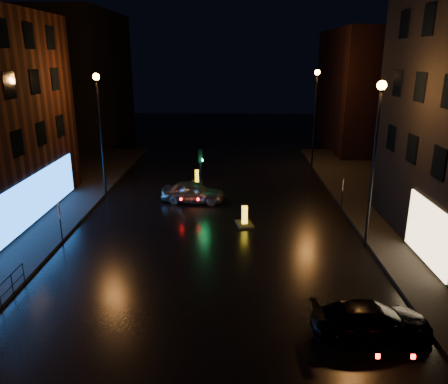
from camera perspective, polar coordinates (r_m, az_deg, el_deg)
The scene contains 13 objects.
ground at distance 17.49m, azimuth -2.29°, elevation -15.35°, with size 120.00×120.00×0.00m, color black.
building_far_left at distance 52.55m, azimuth -18.25°, elevation 13.90°, with size 8.00×16.00×14.00m, color black.
building_far_right at distance 48.86m, azimuth 18.27°, elevation 12.52°, with size 8.00×14.00×12.00m, color black.
street_lamp_lfar at distance 30.24m, azimuth -15.94°, elevation 9.36°, with size 0.44×0.44×8.37m.
street_lamp_rnear at distance 22.12m, azimuth 19.23°, elevation 6.30°, with size 0.44×0.44×8.37m.
street_lamp_rfar at distance 37.51m, azimuth 11.85°, elevation 11.10°, with size 0.44×0.44×8.37m.
traffic_signal at distance 30.12m, azimuth -3.04°, elevation 0.10°, with size 1.40×2.40×3.45m.
silver_hatchback at distance 29.36m, azimuth -4.06°, elevation 0.03°, with size 1.67×4.16×1.42m, color #989BA0.
dark_sedan at distance 16.71m, azimuth 18.75°, elevation -15.61°, with size 1.71×4.20×1.22m, color black.
bollard_near at distance 25.45m, azimuth 2.70°, elevation -3.80°, with size 1.14×1.49×1.17m.
bollard_far at distance 33.81m, azimuth -3.55°, elevation 1.55°, with size 0.88×1.26×1.05m.
road_sign_left at distance 23.93m, azimuth -20.70°, elevation -2.80°, with size 0.21×0.52×2.20m.
road_sign_right at distance 28.31m, azimuth 15.26°, elevation 0.56°, with size 0.18×0.49×2.06m.
Camera 1 is at (0.97, -14.68, 9.47)m, focal length 35.00 mm.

